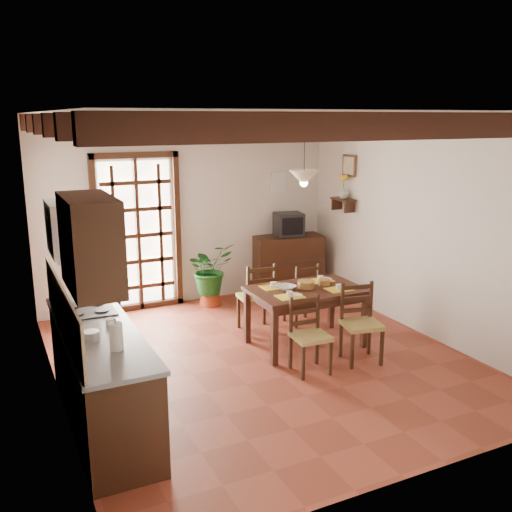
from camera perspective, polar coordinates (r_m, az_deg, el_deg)
ground_plane at (r=6.75m, az=0.72°, el=-10.35°), size 5.00×5.00×0.00m
room_shell at (r=6.24m, az=0.77°, el=5.07°), size 4.52×5.02×2.81m
ceiling_beams at (r=6.17m, az=0.80°, el=13.13°), size 4.50×4.34×0.20m
french_door at (r=8.35m, az=-11.76°, el=2.54°), size 1.26×0.11×2.32m
kitchen_counter at (r=5.48m, az=-15.29°, el=-11.40°), size 0.64×2.25×1.38m
upper_cabinet at (r=4.37m, az=-16.24°, el=1.21°), size 0.35×0.80×0.70m
range_hood at (r=5.60m, az=-18.12°, el=2.55°), size 0.38×0.60×0.54m
counter_items at (r=5.38m, az=-15.80°, el=-6.32°), size 0.50×1.43×0.25m
dining_table at (r=6.99m, az=5.00°, el=-3.97°), size 1.36×0.88×0.73m
chair_near_left at (r=6.40m, az=5.40°, el=-9.25°), size 0.41×0.39×0.84m
chair_near_right at (r=6.74m, az=10.42°, el=-8.02°), size 0.49×0.48×0.91m
chair_far_left at (r=7.52m, az=0.08°, el=-5.38°), size 0.45×0.43×0.93m
chair_far_right at (r=7.83m, az=4.56°, el=-4.84°), size 0.40×0.38×0.85m
table_setting at (r=6.96m, az=5.02°, el=-3.18°), size 0.98×0.65×0.09m
table_bowl at (r=6.88m, az=3.08°, el=-3.17°), size 0.27×0.27×0.05m
sideboard at (r=9.15m, az=3.23°, el=-0.81°), size 1.15×0.65×0.92m
crt_tv at (r=9.00m, az=3.30°, el=3.19°), size 0.48×0.45×0.36m
fuse_box at (r=9.11m, az=2.27°, el=7.39°), size 0.25×0.03×0.32m
plant_pot at (r=8.63m, az=-4.58°, el=-4.17°), size 0.35×0.35×0.21m
potted_plant at (r=8.50m, az=-4.64°, el=-1.22°), size 2.11×1.93×1.98m
wall_shelf at (r=8.73m, az=8.71°, el=5.38°), size 0.20×0.42×0.20m
shelf_vase at (r=8.71m, az=8.75°, el=6.28°), size 0.15×0.15×0.15m
shelf_flowers at (r=8.68m, az=8.80°, el=7.64°), size 0.14×0.14×0.36m
framed_picture at (r=8.71m, az=9.30°, el=8.91°), size 0.03×0.32×0.32m
pendant_lamp at (r=6.78m, az=4.82°, el=7.95°), size 0.36×0.36×0.84m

